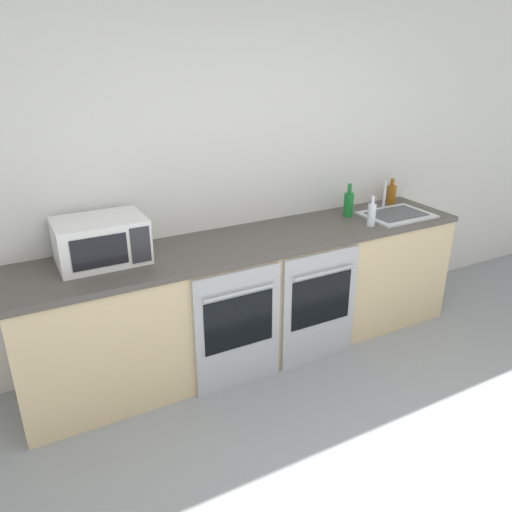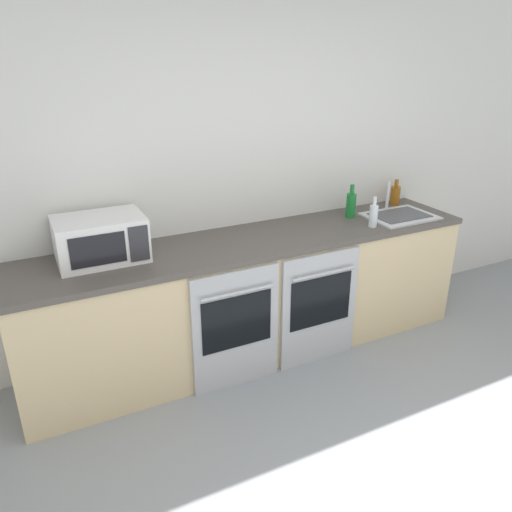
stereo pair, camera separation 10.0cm
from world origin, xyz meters
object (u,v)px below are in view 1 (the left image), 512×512
object	(u,v)px
microwave	(101,240)
sink	(396,214)
oven_left	(238,329)
oven_right	(320,307)
bottle_clear	(372,214)
bottle_green	(349,204)
bottle_amber	(391,194)

from	to	relation	value
microwave	sink	distance (m)	2.26
oven_left	microwave	distance (m)	1.03
oven_right	bottle_clear	distance (m)	0.80
bottle_clear	bottle_green	bearing A→B (deg)	92.35
bottle_green	bottle_clear	bearing A→B (deg)	-87.65
sink	bottle_green	bearing A→B (deg)	153.68
bottle_amber	sink	size ratio (longest dim) A/B	0.41
microwave	sink	size ratio (longest dim) A/B	1.02
bottle_clear	bottle_green	world-z (taller)	bottle_green
bottle_clear	bottle_amber	xyz separation A→B (m)	(0.53, 0.37, -0.01)
oven_left	bottle_amber	bearing A→B (deg)	17.42
microwave	sink	xyz separation A→B (m)	(2.25, -0.17, -0.13)
oven_right	bottle_amber	xyz separation A→B (m)	(1.08, 0.54, 0.55)
oven_right	bottle_green	world-z (taller)	bottle_green
oven_left	oven_right	distance (m)	0.65
bottle_clear	bottle_amber	size ratio (longest dim) A/B	1.06
bottle_green	sink	distance (m)	0.40
oven_left	bottle_amber	world-z (taller)	bottle_amber
oven_right	microwave	distance (m)	1.55
oven_left	oven_right	bearing A→B (deg)	0.00
microwave	bottle_amber	world-z (taller)	microwave
microwave	sink	world-z (taller)	microwave
bottle_clear	bottle_green	xyz separation A→B (m)	(-0.01, 0.26, 0.01)
microwave	bottle_amber	distance (m)	2.45
oven_right	bottle_amber	world-z (taller)	bottle_amber
microwave	bottle_clear	bearing A→B (deg)	-7.65
bottle_clear	sink	xyz separation A→B (m)	(0.34, 0.09, -0.08)
oven_right	bottle_clear	bearing A→B (deg)	16.95
oven_right	bottle_green	distance (m)	0.90
microwave	bottle_green	bearing A→B (deg)	0.15
bottle_clear	oven_left	bearing A→B (deg)	-172.00
microwave	bottle_amber	xyz separation A→B (m)	(2.45, 0.12, -0.05)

